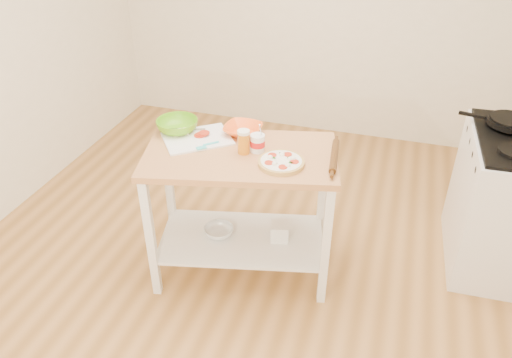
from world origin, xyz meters
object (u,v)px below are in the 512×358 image
at_px(knife, 178,130).
at_px(shelf_bin, 280,232).
at_px(pizza, 281,162).
at_px(cutting_board, 197,138).
at_px(orange_bowl, 243,130).
at_px(yogurt_tub, 258,143).
at_px(skillet, 509,122).
at_px(rolling_pin, 334,156).
at_px(spatula, 206,145).
at_px(green_bowl, 177,126).
at_px(prep_island, 241,189).
at_px(shelf_glass_bowl, 219,231).
at_px(beer_pint, 244,142).

bearing_deg(knife, shelf_bin, -24.89).
height_order(pizza, cutting_board, pizza).
height_order(orange_bowl, yogurt_tub, yogurt_tub).
bearing_deg(skillet, knife, -153.09).
xyz_separation_m(pizza, rolling_pin, (0.28, 0.15, 0.00)).
bearing_deg(cutting_board, orange_bowl, -6.46).
bearing_deg(spatula, green_bowl, 108.64).
bearing_deg(pizza, prep_island, 168.78).
distance_m(cutting_board, knife, 0.16).
relative_size(prep_island, orange_bowl, 5.30).
bearing_deg(shelf_bin, shelf_glass_bowl, -168.11).
height_order(skillet, beer_pint, beer_pint).
bearing_deg(yogurt_tub, pizza, -32.17).
distance_m(prep_island, shelf_glass_bowl, 0.39).
distance_m(beer_pint, shelf_bin, 0.69).
xyz_separation_m(cutting_board, yogurt_tub, (0.40, -0.03, 0.05)).
bearing_deg(skillet, yogurt_tub, -144.59).
bearing_deg(knife, green_bowl, 104.79).
relative_size(knife, yogurt_tub, 1.37).
bearing_deg(beer_pint, spatula, -177.84).
xyz_separation_m(cutting_board, beer_pint, (0.33, -0.08, 0.07)).
bearing_deg(spatula, beer_pint, -39.74).
height_order(cutting_board, spatula, cutting_board).
height_order(knife, shelf_bin, knife).
xyz_separation_m(skillet, yogurt_tub, (-1.44, -0.69, -0.02)).
bearing_deg(rolling_pin, knife, 177.66).
bearing_deg(beer_pint, knife, 165.61).
xyz_separation_m(prep_island, pizza, (0.26, -0.05, 0.27)).
bearing_deg(shelf_bin, pizza, -78.21).
distance_m(knife, shelf_glass_bowl, 0.71).
bearing_deg(shelf_glass_bowl, spatula, 160.73).
bearing_deg(shelf_glass_bowl, pizza, -4.72).
relative_size(yogurt_tub, shelf_glass_bowl, 0.97).
bearing_deg(pizza, shelf_glass_bowl, 175.28).
xyz_separation_m(knife, beer_pint, (0.48, -0.12, 0.06)).
height_order(orange_bowl, rolling_pin, orange_bowl).
height_order(pizza, rolling_pin, pizza).
bearing_deg(skillet, spatula, -147.08).
xyz_separation_m(pizza, cutting_board, (-0.58, 0.14, -0.01)).
bearing_deg(orange_bowl, prep_island, -75.47).
bearing_deg(pizza, rolling_pin, 27.82).
bearing_deg(orange_bowl, spatula, -123.02).
bearing_deg(pizza, skillet, 32.36).
relative_size(pizza, cutting_board, 0.53).
relative_size(skillet, shelf_glass_bowl, 2.31).
height_order(cutting_board, orange_bowl, orange_bowl).
distance_m(cutting_board, shelf_bin, 0.81).
height_order(prep_island, knife, knife).
bearing_deg(prep_island, beer_pint, 32.48).
distance_m(prep_island, rolling_pin, 0.61).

